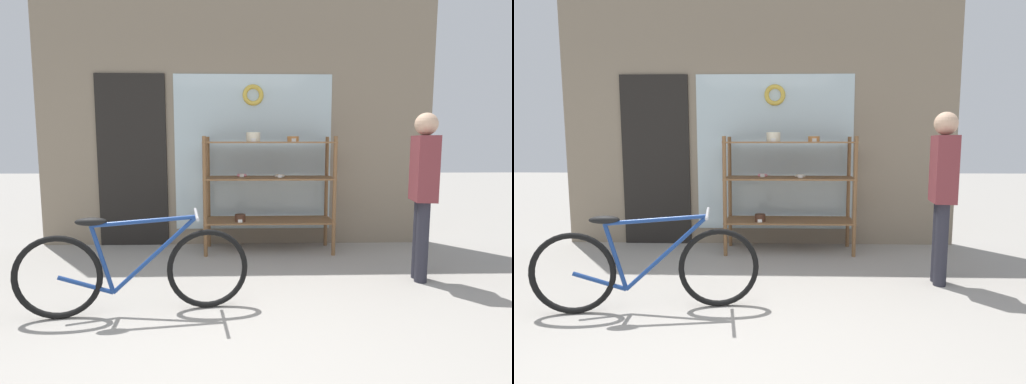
{
  "view_description": "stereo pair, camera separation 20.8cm",
  "coord_description": "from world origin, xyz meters",
  "views": [
    {
      "loc": [
        0.08,
        -2.08,
        1.27
      ],
      "look_at": [
        0.19,
        1.31,
        0.85
      ],
      "focal_mm": 28.0,
      "sensor_mm": 36.0,
      "label": 1
    },
    {
      "loc": [
        0.29,
        -2.08,
        1.27
      ],
      "look_at": [
        0.19,
        1.31,
        0.85
      ],
      "focal_mm": 28.0,
      "sensor_mm": 36.0,
      "label": 2
    }
  ],
  "objects": [
    {
      "name": "display_case",
      "position": [
        0.36,
        2.53,
        0.83
      ],
      "size": [
        1.49,
        0.49,
        1.39
      ],
      "color": "brown",
      "rests_on": "ground_plane"
    },
    {
      "name": "storefront_facade",
      "position": [
        -0.04,
        2.92,
        1.68
      ],
      "size": [
        4.86,
        0.13,
        3.45
      ],
      "color": "gray",
      "rests_on": "ground_plane"
    },
    {
      "name": "bicycle",
      "position": [
        -0.73,
        0.81,
        0.34
      ],
      "size": [
        1.68,
        0.46,
        0.75
      ],
      "rotation": [
        0.0,
        0.0,
        0.16
      ],
      "color": "black",
      "rests_on": "ground_plane"
    },
    {
      "name": "pedestrian",
      "position": [
        1.72,
        1.47,
        0.9
      ],
      "size": [
        0.23,
        0.34,
        1.54
      ],
      "rotation": [
        0.0,
        0.0,
        1.42
      ],
      "color": "#282833",
      "rests_on": "ground_plane"
    },
    {
      "name": "ground_plane",
      "position": [
        0.0,
        0.0,
        0.0
      ],
      "size": [
        30.0,
        30.0,
        0.0
      ],
      "primitive_type": "plane",
      "color": "gray"
    }
  ]
}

